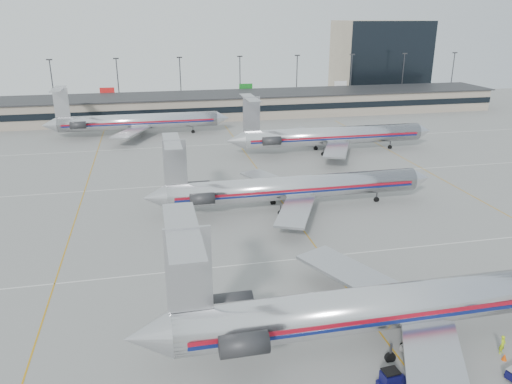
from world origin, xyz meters
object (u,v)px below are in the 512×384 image
object	(u,v)px
jet_foreground	(403,304)
jet_second_row	(289,187)
belt_loader	(420,343)
tug_center	(392,382)

from	to	relation	value
jet_foreground	jet_second_row	xyz separation A→B (m)	(-0.85, 32.37, -0.36)
jet_second_row	belt_loader	xyz separation A→B (m)	(1.97, -33.88, -2.73)
jet_foreground	tug_center	size ratio (longest dim) A/B	19.60
belt_loader	jet_second_row	bearing A→B (deg)	74.66
jet_foreground	belt_loader	xyz separation A→B (m)	(1.12, -1.51, -3.09)
jet_foreground	belt_loader	bearing A→B (deg)	-53.56
tug_center	belt_loader	bearing A→B (deg)	36.15
jet_second_row	tug_center	distance (m)	38.21
tug_center	belt_loader	distance (m)	6.27
jet_second_row	belt_loader	bearing A→B (deg)	-86.68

